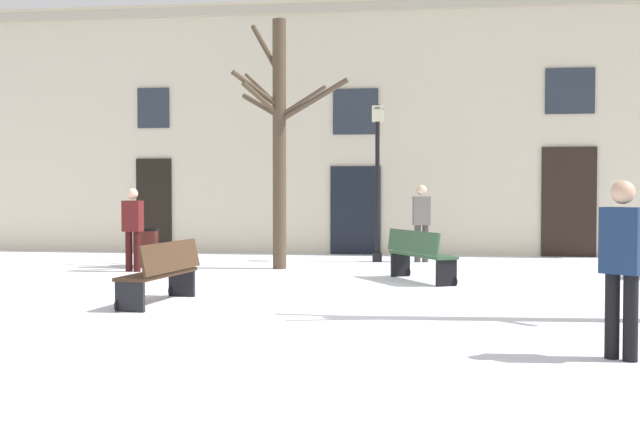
% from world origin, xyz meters
% --- Properties ---
extents(ground_plane, '(32.06, 32.06, 0.00)m').
position_xyz_m(ground_plane, '(0.00, 0.00, 0.00)').
color(ground_plane, white).
extents(building_facade, '(20.04, 0.60, 6.46)m').
position_xyz_m(building_facade, '(0.01, 8.08, 3.29)').
color(building_facade, beige).
rests_on(building_facade, ground).
extents(tree_near_facade, '(2.52, 1.89, 5.16)m').
position_xyz_m(tree_near_facade, '(-1.21, 4.15, 2.79)').
color(tree_near_facade, '#4C3D2D').
rests_on(tree_near_facade, ground).
extents(streetlamp, '(0.30, 0.30, 3.61)m').
position_xyz_m(streetlamp, '(0.73, 5.93, 2.21)').
color(streetlamp, black).
rests_on(streetlamp, ground).
extents(litter_bin, '(0.50, 0.50, 0.80)m').
position_xyz_m(litter_bin, '(-4.08, 4.23, 0.40)').
color(litter_bin, '#4C1E19').
rests_on(litter_bin, ground).
extents(bench_facing_shops, '(0.76, 1.76, 0.91)m').
position_xyz_m(bench_facing_shops, '(-1.97, -0.90, 0.45)').
color(bench_facing_shops, '#3D2819').
rests_on(bench_facing_shops, ground).
extents(bench_back_to_back_right, '(1.27, 1.71, 0.92)m').
position_xyz_m(bench_back_to_back_right, '(1.70, 2.33, 0.48)').
color(bench_back_to_back_right, '#2D4C33').
rests_on(bench_back_to_back_right, ground).
extents(person_near_bench, '(0.41, 0.27, 1.68)m').
position_xyz_m(person_near_bench, '(-4.01, 3.20, 0.93)').
color(person_near_bench, '#350F0F').
rests_on(person_near_bench, ground).
extents(person_strolling, '(0.41, 0.28, 1.75)m').
position_xyz_m(person_strolling, '(1.72, 6.00, 0.97)').
color(person_strolling, '#403D3A').
rests_on(person_strolling, ground).
extents(person_by_shop_door, '(0.44, 0.40, 1.74)m').
position_xyz_m(person_by_shop_door, '(3.68, -3.83, 0.97)').
color(person_by_shop_door, black).
rests_on(person_by_shop_door, ground).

